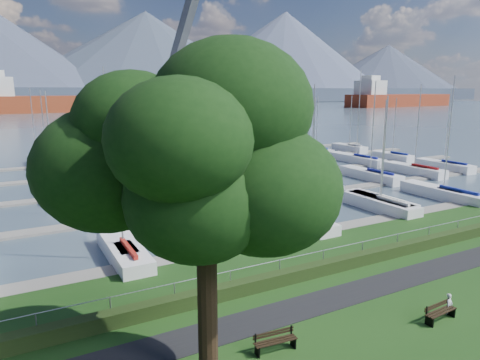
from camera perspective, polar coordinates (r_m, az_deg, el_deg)
path at (r=24.36m, az=17.43°, el=-13.41°), size 160.00×2.00×0.04m
water at (r=278.78m, az=-25.19°, el=8.60°), size 800.00×540.00×0.20m
hedge at (r=25.92m, az=13.32°, el=-10.77°), size 80.00×0.70×0.70m
fence at (r=25.89m, az=12.82°, el=-8.75°), size 80.00×0.04×0.04m
foothill at (r=348.51m, az=-26.00°, el=10.02°), size 900.00×80.00×12.00m
mountains at (r=424.95m, az=-25.98°, el=15.66°), size 1190.00×360.00×115.00m
docks at (r=48.12m, az=-7.91°, el=-0.73°), size 90.00×41.60×0.25m
bench_left at (r=18.22m, az=4.70°, el=-20.61°), size 1.83×0.60×0.85m
bench_right at (r=22.06m, az=25.10°, el=-15.63°), size 1.82×0.53×0.85m
person at (r=22.71m, az=26.11°, el=-14.45°), size 0.48×0.38×1.16m
tree at (r=14.16m, az=-6.69°, el=3.38°), size 9.34×8.77×12.29m
crane at (r=48.31m, az=-9.03°, el=5.96°), size 6.44×13.21×22.35m
cargo_ship_mid at (r=230.50m, az=-21.28°, el=9.43°), size 108.56×24.79×21.50m
cargo_ship_east at (r=300.90m, az=20.02°, el=9.95°), size 85.05×24.95×21.50m
sailboat_fleet at (r=48.70m, az=-10.20°, el=5.93°), size 74.77×49.32×13.63m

